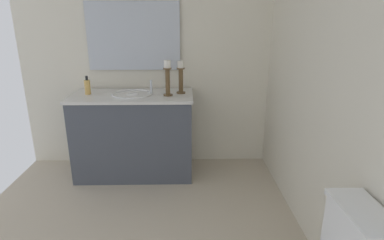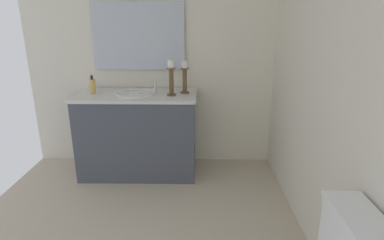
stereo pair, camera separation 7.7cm
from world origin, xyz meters
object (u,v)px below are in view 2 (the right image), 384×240
at_px(candle_holder_short, 171,77).
at_px(sink_basin, 137,98).
at_px(mirror, 138,36).
at_px(candle_holder_tall, 185,76).
at_px(vanity_cabinet, 138,134).
at_px(soap_bottle, 92,86).

bearing_deg(candle_holder_short, sink_basin, -98.79).
xyz_separation_m(mirror, candle_holder_tall, (0.24, 0.48, -0.37)).
bearing_deg(candle_holder_short, vanity_cabinet, -98.76).
height_order(sink_basin, soap_bottle, soap_bottle).
height_order(sink_basin, candle_holder_short, candle_holder_short).
relative_size(candle_holder_short, soap_bottle, 1.88).
bearing_deg(candle_holder_tall, vanity_cabinet, -84.65).
bearing_deg(soap_bottle, candle_holder_short, 84.90).
distance_m(sink_basin, soap_bottle, 0.45).
bearing_deg(candle_holder_short, soap_bottle, -95.10).
bearing_deg(sink_basin, soap_bottle, -92.06).
relative_size(vanity_cabinet, candle_holder_short, 3.55).
bearing_deg(vanity_cabinet, soap_bottle, -92.07).
height_order(vanity_cabinet, candle_holder_tall, candle_holder_tall).
bearing_deg(mirror, vanity_cabinet, -0.01).
height_order(candle_holder_tall, candle_holder_short, candle_holder_short).
relative_size(vanity_cabinet, soap_bottle, 6.66).
distance_m(mirror, candle_holder_tall, 0.65).
bearing_deg(sink_basin, candle_holder_short, 81.21).
distance_m(sink_basin, candle_holder_tall, 0.52).
bearing_deg(sink_basin, candle_holder_tall, 95.36).
relative_size(sink_basin, soap_bottle, 2.23).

